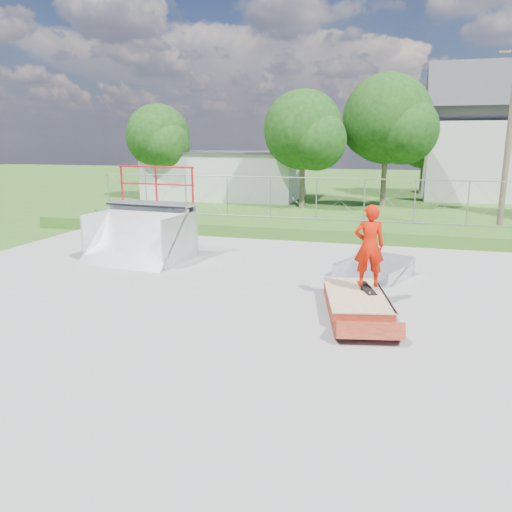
{
  "coord_description": "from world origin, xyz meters",
  "views": [
    {
      "loc": [
        3.26,
        -10.59,
        3.8
      ],
      "look_at": [
        0.1,
        0.66,
        1.1
      ],
      "focal_mm": 35.0,
      "sensor_mm": 36.0,
      "label": 1
    }
  ],
  "objects": [
    {
      "name": "flat_bank_ramp",
      "position": [
        2.76,
        3.55,
        0.26
      ],
      "size": [
        2.3,
        2.36,
        0.52
      ],
      "primitive_type": null,
      "rotation": [
        0.0,
        0.0,
        -0.42
      ],
      "color": "#A8ABB0",
      "rests_on": "concrete_pad"
    },
    {
      "name": "grass_berm",
      "position": [
        0.0,
        9.5,
        0.25
      ],
      "size": [
        24.0,
        3.0,
        0.5
      ],
      "primitive_type": "cube",
      "color": "#365C1A",
      "rests_on": "ground"
    },
    {
      "name": "tree_center",
      "position": [
        2.78,
        19.81,
        4.85
      ],
      "size": [
        5.44,
        5.12,
        7.6
      ],
      "color": "brown",
      "rests_on": "ground"
    },
    {
      "name": "ground",
      "position": [
        0.0,
        0.0,
        0.0
      ],
      "size": [
        120.0,
        120.0,
        0.0
      ],
      "primitive_type": "plane",
      "color": "#365C1A",
      "rests_on": "ground"
    },
    {
      "name": "tree_left_far",
      "position": [
        -11.77,
        19.85,
        3.94
      ],
      "size": [
        4.42,
        4.16,
        6.18
      ],
      "color": "brown",
      "rests_on": "ground"
    },
    {
      "name": "skater",
      "position": [
        2.74,
        0.84,
        1.39
      ],
      "size": [
        0.77,
        0.59,
        1.9
      ],
      "primitive_type": "imported",
      "rotation": [
        0.0,
        0.0,
        3.36
      ],
      "color": "#C21403",
      "rests_on": "grind_box"
    },
    {
      "name": "skateboard",
      "position": [
        2.74,
        0.84,
        0.44
      ],
      "size": [
        0.52,
        0.82,
        0.13
      ],
      "primitive_type": "cube",
      "rotation": [
        0.14,
        0.0,
        0.42
      ],
      "color": "black",
      "rests_on": "grind_box"
    },
    {
      "name": "gable_house",
      "position": [
        9.0,
        26.0,
        3.84
      ],
      "size": [
        8.4,
        6.08,
        8.94
      ],
      "color": "silver",
      "rests_on": "ground"
    },
    {
      "name": "tree_left_near",
      "position": [
        -1.75,
        17.83,
        4.24
      ],
      "size": [
        4.76,
        4.48,
        6.65
      ],
      "color": "brown",
      "rests_on": "ground"
    },
    {
      "name": "utility_pole",
      "position": [
        7.5,
        12.0,
        4.0
      ],
      "size": [
        0.24,
        0.24,
        8.0
      ],
      "primitive_type": "cylinder",
      "color": "brown",
      "rests_on": "ground"
    },
    {
      "name": "quarter_pipe",
      "position": [
        -4.64,
        3.52,
        1.49
      ],
      "size": [
        3.21,
        2.8,
        2.99
      ],
      "primitive_type": null,
      "rotation": [
        0.0,
        0.0,
        -0.1
      ],
      "color": "#A8ABB0",
      "rests_on": "concrete_pad"
    },
    {
      "name": "concrete_pad",
      "position": [
        0.0,
        0.0,
        0.02
      ],
      "size": [
        20.0,
        16.0,
        0.04
      ],
      "primitive_type": "cube",
      "color": "gray",
      "rests_on": "ground"
    },
    {
      "name": "utility_building_flat",
      "position": [
        -8.0,
        22.0,
        1.5
      ],
      "size": [
        10.0,
        6.0,
        3.0
      ],
      "primitive_type": "cube",
      "color": "silver",
      "rests_on": "ground"
    },
    {
      "name": "tree_back_mid",
      "position": [
        5.21,
        27.86,
        3.63
      ],
      "size": [
        4.08,
        3.84,
        5.7
      ],
      "color": "brown",
      "rests_on": "ground"
    },
    {
      "name": "chain_link_fence",
      "position": [
        0.0,
        10.5,
        1.4
      ],
      "size": [
        20.0,
        0.06,
        1.8
      ],
      "primitive_type": null,
      "color": "gray",
      "rests_on": "grass_berm"
    },
    {
      "name": "grind_box",
      "position": [
        2.51,
        0.52,
        0.2
      ],
      "size": [
        1.83,
        2.9,
        0.4
      ],
      "rotation": [
        0.0,
        0.0,
        0.21
      ],
      "color": "maroon",
      "rests_on": "concrete_pad"
    },
    {
      "name": "concrete_stairs",
      "position": [
        -8.5,
        8.7,
        0.4
      ],
      "size": [
        1.5,
        1.6,
        0.8
      ],
      "primitive_type": null,
      "color": "gray",
      "rests_on": "ground"
    }
  ]
}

